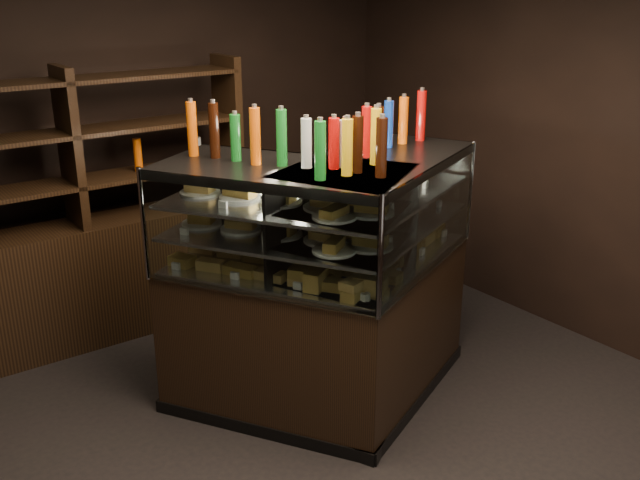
% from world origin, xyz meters
% --- Properties ---
extents(ground, '(5.00, 5.00, 0.00)m').
position_xyz_m(ground, '(0.00, 0.00, 0.00)').
color(ground, black).
rests_on(ground, ground).
extents(room_shell, '(5.02, 5.02, 3.01)m').
position_xyz_m(room_shell, '(0.00, 0.00, 1.94)').
color(room_shell, black).
rests_on(room_shell, ground).
extents(display_case, '(2.05, 1.60, 1.56)m').
position_xyz_m(display_case, '(0.44, 0.33, 0.52)').
color(display_case, black).
rests_on(display_case, ground).
extents(food_display, '(1.63, 1.20, 0.48)m').
position_xyz_m(food_display, '(0.44, 0.33, 1.18)').
color(food_display, gold).
rests_on(food_display, display_case).
extents(bottles_top, '(1.46, 1.06, 0.30)m').
position_xyz_m(bottles_top, '(0.44, 0.33, 1.70)').
color(bottles_top, silver).
rests_on(bottles_top, display_case).
extents(potted_conifer, '(0.41, 0.41, 0.87)m').
position_xyz_m(potted_conifer, '(0.69, 1.23, 0.50)').
color(potted_conifer, black).
rests_on(potted_conifer, ground).
extents(back_shelving, '(2.52, 0.44, 2.00)m').
position_xyz_m(back_shelving, '(-0.49, 2.05, 0.60)').
color(back_shelving, black).
rests_on(back_shelving, ground).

